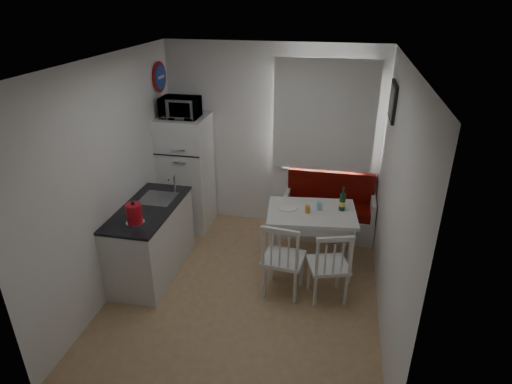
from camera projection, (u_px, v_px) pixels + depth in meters
floor at (246, 291)px, 5.01m from camera, size 3.00×3.50×0.02m
ceiling at (243, 61)px, 3.89m from camera, size 3.00×3.50×0.02m
wall_back at (272, 139)px, 6.00m from camera, size 3.00×0.02×2.60m
wall_front at (186, 297)px, 2.90m from camera, size 3.00×0.02×2.60m
wall_left at (112, 179)px, 4.72m from camera, size 0.02×3.50×2.60m
wall_right at (394, 203)px, 4.18m from camera, size 0.02×3.50×2.60m
window at (324, 119)px, 5.71m from camera, size 1.22×0.06×1.47m
curtain at (324, 117)px, 5.62m from camera, size 1.35×0.02×1.50m
kitchen_counter at (152, 240)px, 5.17m from camera, size 0.62×1.32×1.16m
wall_sign at (160, 77)px, 5.64m from camera, size 0.03×0.40×0.40m
picture_frame at (392, 101)px, 4.83m from camera, size 0.04×0.52×0.42m
bench at (328, 215)px, 6.06m from camera, size 1.26×0.49×0.90m
dining_table at (311, 218)px, 5.16m from camera, size 1.13×0.85×0.79m
chair_left at (283, 254)px, 4.67m from camera, size 0.48×0.46×0.51m
chair_right at (329, 260)px, 4.59m from camera, size 0.52×0.52×0.48m
fridge at (187, 173)px, 6.11m from camera, size 0.66×0.66×1.64m
microwave at (180, 107)px, 5.65m from camera, size 0.50×0.34×0.28m
kettle at (134, 214)px, 4.55m from camera, size 0.20×0.20×0.27m
wine_bottle at (343, 199)px, 5.09m from camera, size 0.08×0.08×0.30m
drinking_glass_orange at (307, 209)px, 5.07m from camera, size 0.06×0.06×0.09m
drinking_glass_blue at (319, 206)px, 5.13m from camera, size 0.06×0.06×0.10m
plate at (287, 207)px, 5.19m from camera, size 0.24×0.24×0.02m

